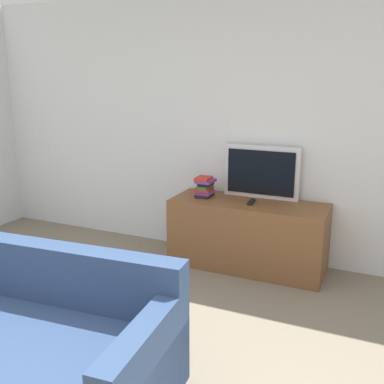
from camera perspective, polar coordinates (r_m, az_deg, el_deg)
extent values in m
cube|color=silver|center=(4.47, 6.78, 7.98)|extent=(9.00, 0.06, 2.60)
cube|color=brown|center=(4.35, 7.07, -5.42)|extent=(1.47, 0.54, 0.65)
cube|color=silver|center=(4.39, 8.86, 2.57)|extent=(0.73, 0.08, 0.51)
cube|color=black|center=(4.35, 8.70, 2.45)|extent=(0.65, 0.01, 0.43)
cube|color=navy|center=(3.03, -22.77, -18.66)|extent=(2.07, 1.05, 0.41)
cube|color=navy|center=(3.09, -18.86, -9.34)|extent=(2.01, 0.31, 0.38)
cube|color=navy|center=(2.52, -5.79, -22.21)|extent=(0.21, 0.91, 0.62)
cube|color=black|center=(4.41, 1.60, -0.40)|extent=(0.13, 0.21, 0.03)
cube|color=#7A3884|center=(4.41, 1.65, -0.04)|extent=(0.14, 0.17, 0.03)
cube|color=#B72D28|center=(4.40, 1.54, 0.35)|extent=(0.16, 0.19, 0.03)
cube|color=#2D753D|center=(4.40, 1.64, 0.69)|extent=(0.12, 0.18, 0.02)
cube|color=black|center=(4.40, 1.78, 1.07)|extent=(0.12, 0.16, 0.03)
cube|color=#7A3884|center=(4.39, 1.75, 1.41)|extent=(0.16, 0.20, 0.03)
cube|color=#B72D28|center=(4.38, 1.44, 1.74)|extent=(0.14, 0.19, 0.02)
cube|color=black|center=(4.22, 7.53, -1.25)|extent=(0.05, 0.17, 0.02)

